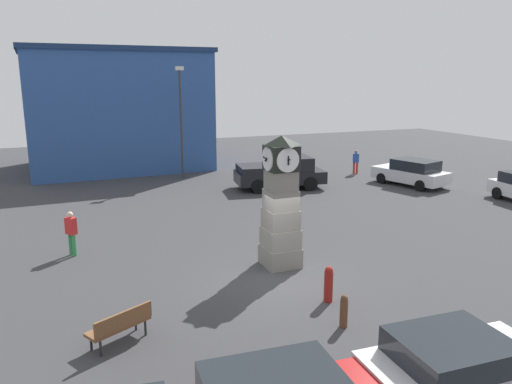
{
  "coord_description": "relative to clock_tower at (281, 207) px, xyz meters",
  "views": [
    {
      "loc": [
        -6.43,
        -13.73,
        6.35
      ],
      "look_at": [
        0.22,
        2.39,
        2.32
      ],
      "focal_mm": 35.0,
      "sensor_mm": 36.0,
      "label": 1
    }
  ],
  "objects": [
    {
      "name": "ground_plane",
      "position": [
        -0.54,
        -0.98,
        -2.09
      ],
      "size": [
        74.1,
        74.1,
        0.0
      ],
      "primitive_type": "plane",
      "color": "#38383A"
    },
    {
      "name": "clock_tower",
      "position": [
        0.0,
        0.0,
        0.0
      ],
      "size": [
        1.28,
        1.29,
        4.49
      ],
      "color": "gray",
      "rests_on": "ground_plane"
    },
    {
      "name": "bollard_near_tower",
      "position": [
        -0.34,
        -4.61,
        -1.64
      ],
      "size": [
        0.21,
        0.21,
        0.9
      ],
      "color": "brown",
      "rests_on": "ground_plane"
    },
    {
      "name": "bollard_mid_row",
      "position": [
        0.06,
        -3.14,
        -1.55
      ],
      "size": [
        0.26,
        0.26,
        1.08
      ],
      "color": "maroon",
      "rests_on": "ground_plane"
    },
    {
      "name": "car_by_building",
      "position": [
        0.03,
        -8.14,
        -1.33
      ],
      "size": [
        3.91,
        2.21,
        1.48
      ],
      "color": "silver",
      "rests_on": "ground_plane"
    },
    {
      "name": "car_silver_hatch",
      "position": [
        12.81,
        8.84,
        -1.29
      ],
      "size": [
        3.05,
        4.75,
        1.58
      ],
      "color": "silver",
      "rests_on": "ground_plane"
    },
    {
      "name": "pickup_truck",
      "position": [
        5.2,
        11.11,
        -1.16
      ],
      "size": [
        5.38,
        2.97,
        1.85
      ],
      "color": "black",
      "rests_on": "ground_plane"
    },
    {
      "name": "bench",
      "position": [
        -5.8,
        -3.27,
        -1.57
      ],
      "size": [
        1.67,
        1.2,
        0.9
      ],
      "color": "brown",
      "rests_on": "ground_plane"
    },
    {
      "name": "pedestrian_crossing_lot",
      "position": [
        -6.58,
        3.75,
        -1.15
      ],
      "size": [
        0.42,
        0.47,
        1.65
      ],
      "color": "#338C4C",
      "rests_on": "ground_plane"
    },
    {
      "name": "pedestrian_by_cars",
      "position": [
        11.77,
        13.23,
        -1.18
      ],
      "size": [
        0.47,
        0.41,
        1.6
      ],
      "color": "red",
      "rests_on": "ground_plane"
    },
    {
      "name": "street_lamp_near_road",
      "position": [
        0.66,
        16.11,
        1.91
      ],
      "size": [
        0.5,
        0.24,
        7.0
      ],
      "color": "#333338",
      "rests_on": "ground_plane"
    },
    {
      "name": "warehouse_blue_far",
      "position": [
        -2.55,
        22.16,
        2.05
      ],
      "size": [
        12.46,
        9.63,
        8.26
      ],
      "color": "#2D5193",
      "rests_on": "ground_plane"
    }
  ]
}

